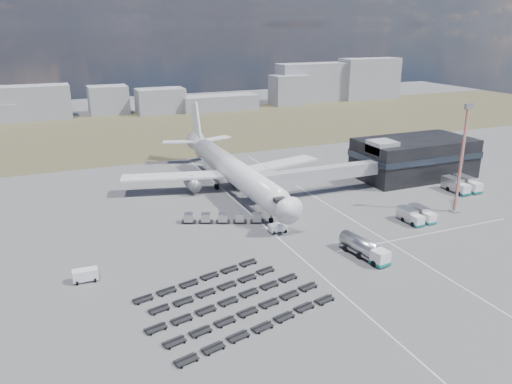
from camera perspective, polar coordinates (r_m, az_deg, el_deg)
name	(u,v)px	position (r m, az deg, el deg)	size (l,w,h in m)	color
ground	(291,239)	(93.88, 4.04, -5.40)	(420.00, 420.00, 0.00)	#565659
grass_strip	(160,130)	(194.11, -10.87, 6.94)	(420.00, 90.00, 0.01)	brown
lane_markings	(328,226)	(100.73, 8.24, -3.83)	(47.12, 110.00, 0.01)	silver
terminal	(414,157)	(136.82, 17.58, 3.82)	(30.40, 16.40, 11.00)	black
jet_bridge	(313,175)	(116.15, 6.56, 1.94)	(30.30, 3.80, 7.05)	#939399
airliner	(231,168)	(120.09, -2.89, 2.72)	(51.59, 64.53, 17.62)	white
skyline	(161,95)	(235.65, -10.83, 10.85)	(301.73, 22.41, 21.22)	#8E919B
fuel_tanker	(364,248)	(88.11, 12.25, -6.29)	(4.12, 10.55, 3.32)	white
pushback_tug	(278,228)	(96.60, 2.52, -4.15)	(3.51, 1.97, 1.56)	white
utility_van	(85,275)	(83.03, -18.92, -9.01)	(3.78, 1.71, 2.06)	white
catering_truck	(240,183)	(122.25, -1.84, 1.06)	(2.26, 5.49, 2.52)	white
service_trucks_near	(416,215)	(106.49, 17.84, -2.51)	(5.46, 6.47, 2.54)	white
service_trucks_far	(462,185)	(129.52, 22.46, 0.80)	(6.38, 7.60, 3.02)	white
uld_row	(223,218)	(100.92, -3.81, -2.96)	(16.01, 7.97, 1.82)	black
baggage_dollies	(229,302)	(73.38, -3.07, -12.40)	(28.24, 22.93, 0.68)	black
floodlight_mast	(461,159)	(111.94, 22.43, 3.48)	(2.20, 1.79, 23.16)	red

